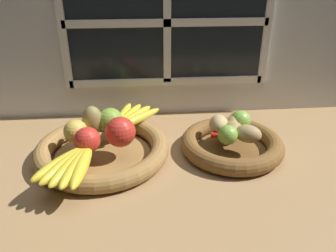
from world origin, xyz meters
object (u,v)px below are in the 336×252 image
(potato_back, at_px, (236,121))
(lime_near, at_px, (228,135))
(apple_red_right, at_px, (120,132))
(apple_golden_left, at_px, (76,132))
(fruit_bowl_left, at_px, (102,150))
(apple_green_back, at_px, (110,120))
(pear_brown, at_px, (93,121))
(banana_bunch_front, at_px, (72,164))
(potato_oblong, at_px, (219,124))
(fruit_bowl_right, at_px, (232,144))
(potato_large, at_px, (233,130))
(chili_pepper, at_px, (230,137))
(apple_red_front, at_px, (87,140))
(banana_bunch_back, at_px, (130,117))
(potato_small, at_px, (248,134))
(lime_far, at_px, (240,121))

(potato_back, height_order, lime_near, lime_near)
(apple_red_right, height_order, apple_golden_left, apple_red_right)
(apple_red_right, xyz_separation_m, potato_back, (0.32, 0.07, -0.02))
(fruit_bowl_left, height_order, apple_golden_left, apple_golden_left)
(apple_green_back, bearing_deg, pear_brown, -168.80)
(banana_bunch_front, relative_size, potato_oblong, 2.86)
(fruit_bowl_right, relative_size, potato_large, 4.34)
(pear_brown, xyz_separation_m, chili_pepper, (0.37, -0.06, -0.03))
(pear_brown, relative_size, potato_oblong, 1.25)
(apple_red_front, distance_m, chili_pepper, 0.38)
(banana_bunch_front, bearing_deg, potato_oblong, 22.18)
(banana_bunch_back, bearing_deg, apple_golden_left, -140.52)
(apple_green_back, relative_size, apple_red_right, 0.90)
(apple_red_right, bearing_deg, potato_large, 4.31)
(fruit_bowl_left, bearing_deg, chili_pepper, -2.85)
(apple_golden_left, bearing_deg, potato_small, -4.30)
(apple_golden_left, relative_size, banana_bunch_back, 0.32)
(potato_oblong, bearing_deg, potato_small, -41.42)
(banana_bunch_back, relative_size, potato_back, 2.42)
(banana_bunch_back, bearing_deg, potato_back, -13.91)
(banana_bunch_back, distance_m, chili_pepper, 0.30)
(fruit_bowl_left, xyz_separation_m, lime_near, (0.33, -0.04, 0.05))
(apple_red_front, distance_m, banana_bunch_front, 0.09)
(apple_red_right, bearing_deg, fruit_bowl_right, 4.31)
(pear_brown, xyz_separation_m, banana_bunch_back, (0.10, 0.07, -0.03))
(potato_small, bearing_deg, chili_pepper, 162.02)
(apple_red_right, distance_m, apple_golden_left, 0.12)
(potato_small, height_order, lime_near, lime_near)
(fruit_bowl_right, height_order, banana_bunch_front, banana_bunch_front)
(pear_brown, distance_m, banana_bunch_front, 0.18)
(chili_pepper, bearing_deg, apple_red_front, -157.54)
(potato_oblong, relative_size, lime_near, 1.28)
(apple_golden_left, relative_size, potato_back, 0.78)
(apple_green_back, height_order, banana_bunch_front, apple_green_back)
(apple_green_back, height_order, chili_pepper, apple_green_back)
(lime_far, bearing_deg, fruit_bowl_right, -127.87)
(fruit_bowl_right, xyz_separation_m, chili_pepper, (-0.01, -0.02, 0.03))
(banana_bunch_back, relative_size, potato_large, 3.01)
(apple_red_right, xyz_separation_m, potato_oblong, (0.27, 0.05, -0.01))
(fruit_bowl_right, relative_size, lime_far, 4.84)
(chili_pepper, bearing_deg, banana_bunch_back, 171.54)
(banana_bunch_front, height_order, lime_near, lime_near)
(banana_bunch_front, bearing_deg, potato_large, 17.09)
(banana_bunch_front, distance_m, lime_far, 0.47)
(apple_red_front, bearing_deg, potato_large, 6.98)
(fruit_bowl_right, distance_m, banana_bunch_back, 0.31)
(banana_bunch_front, relative_size, potato_large, 2.93)
(apple_red_right, bearing_deg, lime_far, 10.28)
(pear_brown, relative_size, potato_small, 1.15)
(pear_brown, height_order, lime_far, pear_brown)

